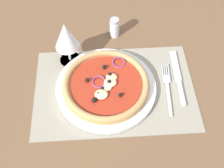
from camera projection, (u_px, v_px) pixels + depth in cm
name	position (u px, v px, depth cm)	size (l,w,h in cm)	color
ground_plane	(115.00, 92.00, 83.64)	(190.00, 140.00, 2.40)	brown
placemat	(115.00, 89.00, 82.49)	(45.82, 30.23, 0.40)	gray
plate	(106.00, 88.00, 81.64)	(28.57, 28.57, 1.35)	white
pizza	(106.00, 84.00, 80.20)	(24.59, 24.59, 2.69)	tan
fork	(167.00, 86.00, 82.60)	(2.84, 18.06, 0.44)	silver
knife	(178.00, 76.00, 84.49)	(2.31, 20.04, 0.62)	silver
wine_glass	(66.00, 37.00, 80.69)	(7.20, 7.20, 14.90)	silver
pepper_shaker	(115.00, 28.00, 92.42)	(3.20, 3.20, 6.70)	silver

